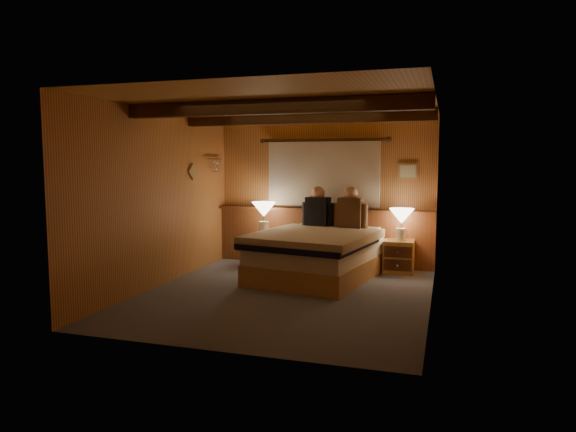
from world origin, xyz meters
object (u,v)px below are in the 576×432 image
at_px(lamp_left, 264,211).
at_px(person_left, 318,210).
at_px(person_right, 351,211).
at_px(nightstand_left, 265,250).
at_px(bed, 316,254).
at_px(nightstand_right, 399,256).
at_px(lamp_right, 402,218).
at_px(duffel_bag, 259,258).

bearing_deg(lamp_left, person_left, 6.24).
xyz_separation_m(person_left, person_right, (0.54, -0.08, 0.00)).
bearing_deg(lamp_left, nightstand_left, -42.24).
bearing_deg(bed, lamp_left, 157.95).
relative_size(nightstand_right, lamp_right, 1.02).
bearing_deg(bed, nightstand_right, 45.43).
bearing_deg(person_left, lamp_right, 11.03).
relative_size(nightstand_right, person_right, 0.75).
bearing_deg(duffel_bag, lamp_right, 18.81).
relative_size(nightstand_left, nightstand_right, 1.08).
height_order(bed, duffel_bag, bed).
xyz_separation_m(bed, nightstand_left, (-1.01, 0.63, -0.09)).
relative_size(lamp_left, person_left, 0.78).
xyz_separation_m(nightstand_left, person_left, (0.85, 0.13, 0.67)).
bearing_deg(duffel_bag, person_right, 17.93).
distance_m(nightstand_left, duffel_bag, 0.18).
distance_m(person_left, person_right, 0.55).
bearing_deg(duffel_bag, person_left, 26.62).
bearing_deg(lamp_right, person_left, -178.34).
distance_m(bed, person_left, 0.97).
xyz_separation_m(lamp_left, lamp_right, (2.19, 0.13, -0.05)).
bearing_deg(nightstand_right, person_right, -171.43).
distance_m(lamp_right, person_left, 1.31).
xyz_separation_m(bed, lamp_right, (1.14, 0.79, 0.49)).
xyz_separation_m(lamp_left, duffel_bag, (-0.03, -0.15, -0.74)).
distance_m(nightstand_left, lamp_left, 0.63).
relative_size(bed, lamp_left, 4.37).
relative_size(nightstand_right, lamp_left, 0.97).
relative_size(nightstand_right, person_left, 0.76).
bearing_deg(nightstand_right, lamp_right, 5.01).
xyz_separation_m(lamp_right, person_left, (-1.30, -0.04, 0.10)).
bearing_deg(person_left, lamp_left, -164.39).
xyz_separation_m(person_right, duffel_bag, (-1.45, -0.16, -0.79)).
distance_m(bed, lamp_left, 1.35).
bearing_deg(lamp_left, bed, -32.05).
distance_m(lamp_left, person_right, 1.42).
distance_m(bed, nightstand_right, 1.36).
bearing_deg(person_right, duffel_bag, -167.15).
bearing_deg(bed, lamp_right, 44.80).
bearing_deg(person_right, nightstand_left, -171.78).
relative_size(nightstand_left, lamp_left, 1.05).
relative_size(person_left, person_right, 0.99).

